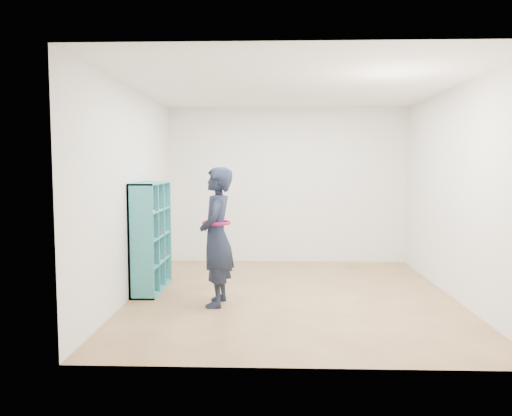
{
  "coord_description": "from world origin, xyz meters",
  "views": [
    {
      "loc": [
        -0.24,
        -6.18,
        1.65
      ],
      "look_at": [
        -0.46,
        0.3,
        1.09
      ],
      "focal_mm": 35.0,
      "sensor_mm": 36.0,
      "label": 1
    }
  ],
  "objects": [
    {
      "name": "wall_back",
      "position": [
        0.0,
        2.25,
        1.3
      ],
      "size": [
        4.0,
        0.02,
        2.6
      ],
      "primitive_type": "cube",
      "color": "white",
      "rests_on": "floor"
    },
    {
      "name": "floor",
      "position": [
        0.0,
        0.0,
        0.0
      ],
      "size": [
        4.5,
        4.5,
        0.0
      ],
      "primitive_type": "plane",
      "color": "brown",
      "rests_on": "ground"
    },
    {
      "name": "smartphone",
      "position": [
        -1.04,
        -0.33,
        0.92
      ],
      "size": [
        0.03,
        0.1,
        0.12
      ],
      "rotation": [
        0.47,
        0.0,
        0.22
      ],
      "color": "silver",
      "rests_on": "person"
    },
    {
      "name": "ceiling",
      "position": [
        0.0,
        0.0,
        2.6
      ],
      "size": [
        4.5,
        4.5,
        0.0
      ],
      "primitive_type": "plane",
      "color": "white",
      "rests_on": "wall_back"
    },
    {
      "name": "wall_right",
      "position": [
        2.0,
        0.0,
        1.3
      ],
      "size": [
        0.02,
        4.5,
        2.6
      ],
      "primitive_type": "cube",
      "color": "white",
      "rests_on": "floor"
    },
    {
      "name": "person",
      "position": [
        -0.89,
        -0.44,
        0.81
      ],
      "size": [
        0.41,
        0.61,
        1.62
      ],
      "rotation": [
        0.0,
        0.0,
        -1.61
      ],
      "color": "black",
      "rests_on": "floor"
    },
    {
      "name": "wall_front",
      "position": [
        0.0,
        -2.25,
        1.3
      ],
      "size": [
        4.0,
        0.02,
        2.6
      ],
      "primitive_type": "cube",
      "color": "white",
      "rests_on": "floor"
    },
    {
      "name": "wall_left",
      "position": [
        -2.0,
        0.0,
        1.3
      ],
      "size": [
        0.02,
        4.5,
        2.6
      ],
      "primitive_type": "cube",
      "color": "white",
      "rests_on": "floor"
    },
    {
      "name": "bookshelf",
      "position": [
        -1.86,
        0.25,
        0.69
      ],
      "size": [
        0.31,
        1.07,
        1.42
      ],
      "color": "#28757C",
      "rests_on": "floor"
    }
  ]
}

